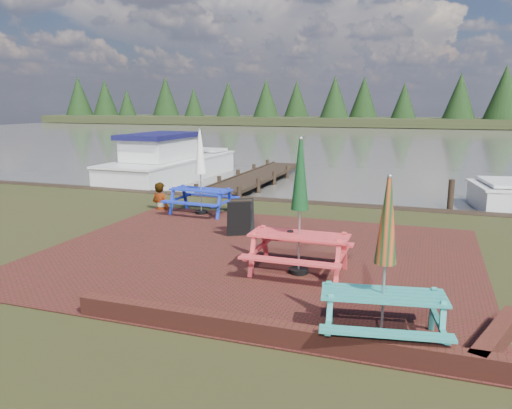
{
  "coord_description": "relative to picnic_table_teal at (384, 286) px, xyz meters",
  "views": [
    {
      "loc": [
        3.33,
        -8.49,
        3.16
      ],
      "look_at": [
        -0.17,
        1.51,
        1.0
      ],
      "focal_mm": 35.0,
      "sensor_mm": 36.0,
      "label": 1
    }
  ],
  "objects": [
    {
      "name": "brick_wall",
      "position": [
        -0.72,
        -0.37,
        -0.64
      ],
      "size": [
        6.21,
        1.79,
        0.3
      ],
      "color": "#4C1E16",
      "rests_on": "ground"
    },
    {
      "name": "boat_jetty",
      "position": [
        -10.39,
        12.97,
        -0.31
      ],
      "size": [
        2.91,
        7.98,
        2.3
      ],
      "rotation": [
        0.0,
        0.0,
        -0.02
      ],
      "color": "silver",
      "rests_on": "ground"
    },
    {
      "name": "jetty",
      "position": [
        -6.37,
        13.32,
        -0.67
      ],
      "size": [
        1.76,
        9.08,
        1.0
      ],
      "color": "black",
      "rests_on": "ground"
    },
    {
      "name": "person",
      "position": [
        -7.1,
        6.46,
        0.04
      ],
      "size": [
        0.68,
        0.52,
        1.66
      ],
      "primitive_type": "imported",
      "rotation": [
        0.0,
        0.0,
        2.93
      ],
      "color": "gray",
      "rests_on": "ground"
    },
    {
      "name": "chalkboard",
      "position": [
        -3.74,
        4.46,
        -0.33
      ],
      "size": [
        0.58,
        0.75,
        0.89
      ],
      "rotation": [
        0.0,
        0.0,
        0.51
      ],
      "color": "black",
      "rests_on": "ground"
    },
    {
      "name": "picnic_table_red",
      "position": [
        -1.73,
        2.27,
        0.1
      ],
      "size": [
        1.83,
        1.63,
        2.54
      ],
      "rotation": [
        0.0,
        0.0,
        0.0
      ],
      "color": "#D33639",
      "rests_on": "ground"
    },
    {
      "name": "far_treeline",
      "position": [
        -2.87,
        68.05,
        2.49
      ],
      "size": [
        120.0,
        10.0,
        8.1
      ],
      "color": "black",
      "rests_on": "ground"
    },
    {
      "name": "ground",
      "position": [
        -2.87,
        2.05,
        -0.79
      ],
      "size": [
        120.0,
        120.0,
        0.0
      ],
      "primitive_type": "plane",
      "color": "black",
      "rests_on": "ground"
    },
    {
      "name": "picnic_table_teal",
      "position": [
        0.0,
        0.0,
        0.0
      ],
      "size": [
        1.84,
        1.69,
        2.25
      ],
      "rotation": [
        0.0,
        0.0,
        0.17
      ],
      "color": "teal",
      "rests_on": "ground"
    },
    {
      "name": "paving",
      "position": [
        -2.87,
        3.05,
        -0.78
      ],
      "size": [
        9.0,
        7.5,
        0.02
      ],
      "primitive_type": "cube",
      "color": "#3C1B13",
      "rests_on": "ground"
    },
    {
      "name": "picnic_table_blue",
      "position": [
        -5.69,
        6.35,
        0.06
      ],
      "size": [
        1.85,
        1.66,
        2.43
      ],
      "rotation": [
        0.0,
        0.0,
        -0.06
      ],
      "color": "#162BAB",
      "rests_on": "ground"
    },
    {
      "name": "water",
      "position": [
        -2.87,
        39.05,
        -0.79
      ],
      "size": [
        120.0,
        60.0,
        0.02
      ],
      "primitive_type": "cube",
      "color": "#4E4B43",
      "rests_on": "ground"
    }
  ]
}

